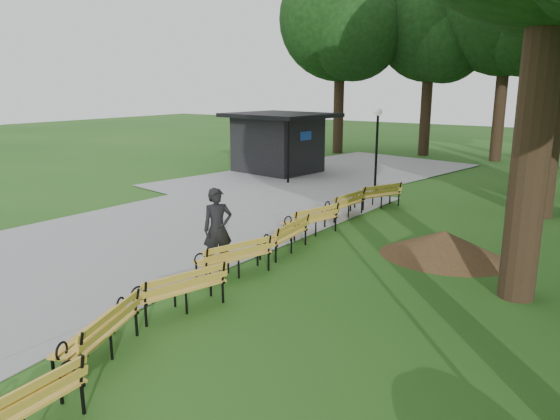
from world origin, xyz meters
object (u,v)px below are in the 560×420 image
Objects in this scene: bench_0 at (11,411)px; bench_3 at (233,257)px; bench_6 at (343,205)px; bench_5 at (310,220)px; person at (218,229)px; bench_1 at (97,332)px; bench_2 at (180,289)px; kiosk at (278,143)px; lamp_post at (377,132)px; dirt_mound at (444,244)px; bench_4 at (284,236)px; bench_7 at (377,195)px.

bench_0 and bench_3 have the same top height.
bench_5 is at bearing 9.11° from bench_6.
person is 3.67m from bench_5.
bench_5 is (-1.80, 9.74, 0.00)m from bench_0.
bench_6 is at bearing 164.03° from bench_1.
bench_2 is 2.06m from bench_3.
kiosk is 11.20m from bench_5.
bench_6 is (-1.97, 12.03, 0.00)m from bench_0.
bench_5 is at bearing -80.27° from lamp_post.
dirt_mound is (4.99, -6.84, -2.04)m from lamp_post.
bench_4 is (0.59, 1.86, -0.52)m from person.
kiosk reaches higher than person.
bench_1 is 2.04m from bench_2.
person is 1.01× the size of bench_1.
bench_0 and bench_7 have the same top height.
bench_7 is at bearing 175.61° from bench_4.
lamp_post is 17.11m from bench_0.
bench_0 is at bearing 14.14° from bench_6.
kiosk is at bearing 165.06° from lamp_post.
bench_6 is at bearing 30.98° from person.
bench_2 is 1.00× the size of bench_5.
dirt_mound is 6.77m from bench_2.
bench_3 and bench_4 have the same top height.
kiosk reaches higher than bench_6.
person is 5.94m from bench_6.
kiosk is 18.34m from bench_1.
bench_3 reaches higher than dirt_mound.
bench_2 is (1.87, -12.84, -1.94)m from lamp_post.
bench_5 is (-0.28, 1.76, 0.00)m from bench_4.
lamp_post is 13.12m from bench_2.
lamp_post reaches higher than bench_7.
bench_1 is 7.93m from bench_5.
person is at bearing 20.47° from bench_7.
bench_4 and bench_6 have the same top height.
bench_0 is 1.00× the size of bench_7.
bench_0 is (8.93, -18.31, -1.01)m from kiosk.
bench_1 is at bearing 10.92° from bench_6.
bench_2 is (7.81, -14.42, -1.01)m from kiosk.
dirt_mound is at bearing 164.88° from bench_0.
person is at bearing -53.80° from kiosk.
kiosk reaches higher than bench_7.
bench_7 is (-0.19, 8.12, 0.00)m from bench_3.
bench_6 is at bearing 151.70° from dirt_mound.
bench_5 is 4.30m from bench_7.
bench_4 is at bearing 23.26° from bench_5.
bench_1 is at bearing -131.59° from person.
bench_1 is 1.00× the size of bench_3.
bench_5 is at bearing 27.43° from person.
bench_1 is 1.00× the size of bench_7.
kiosk is 13.83m from dirt_mound.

